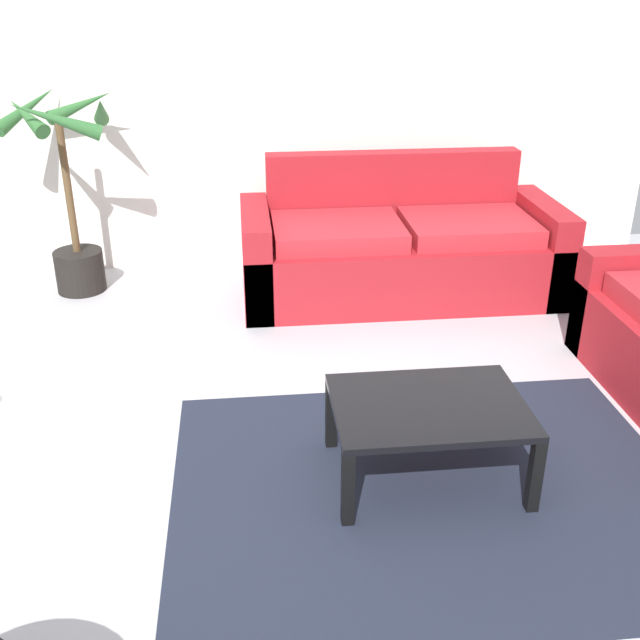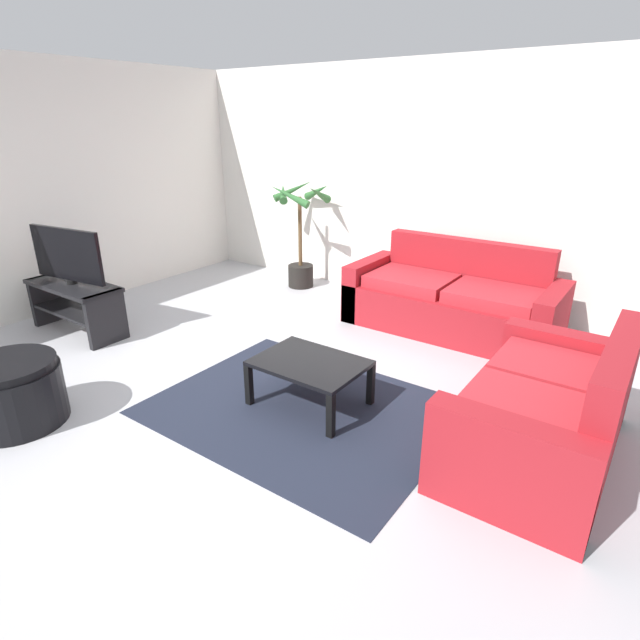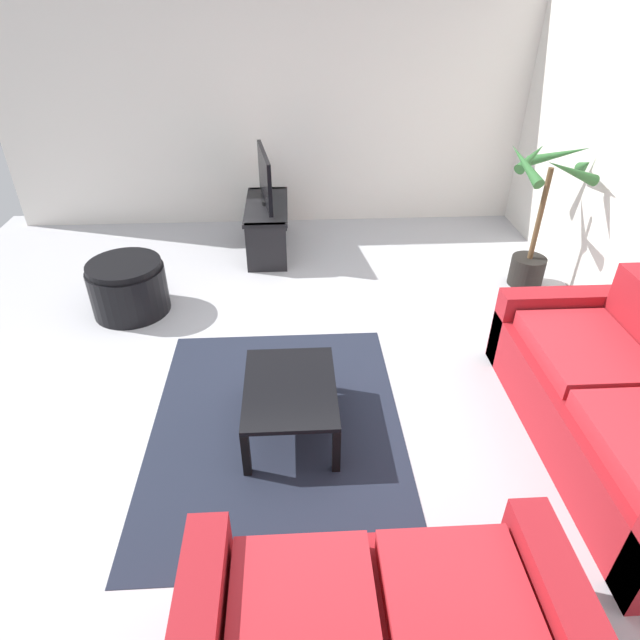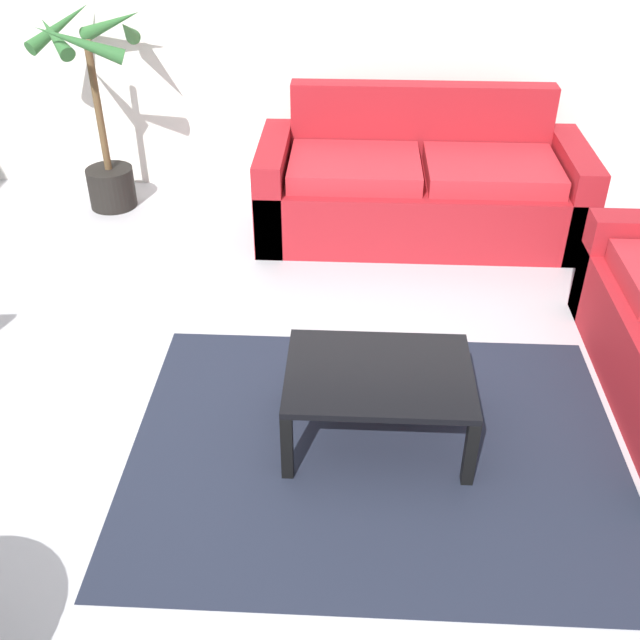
{
  "view_description": "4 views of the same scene",
  "coord_description": "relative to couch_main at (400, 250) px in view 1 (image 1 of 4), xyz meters",
  "views": [
    {
      "loc": [
        -0.08,
        -2.42,
        2.02
      ],
      "look_at": [
        0.23,
        0.41,
        0.69
      ],
      "focal_mm": 41.89,
      "sensor_mm": 36.0,
      "label": 1
    },
    {
      "loc": [
        2.74,
        -2.57,
        2.09
      ],
      "look_at": [
        0.58,
        0.47,
        0.6
      ],
      "focal_mm": 28.62,
      "sensor_mm": 36.0,
      "label": 2
    },
    {
      "loc": [
        3.32,
        0.26,
        2.61
      ],
      "look_at": [
        0.13,
        0.43,
        0.52
      ],
      "focal_mm": 29.88,
      "sensor_mm": 36.0,
      "label": 3
    },
    {
      "loc": [
        0.54,
        -2.33,
        2.36
      ],
      "look_at": [
        0.39,
        0.54,
        0.4
      ],
      "focal_mm": 41.69,
      "sensor_mm": 36.0,
      "label": 4
    }
  ],
  "objects": [
    {
      "name": "ground_plane",
      "position": [
        -0.97,
        -2.28,
        -0.3
      ],
      "size": [
        6.6,
        6.6,
        0.0
      ],
      "primitive_type": "plane",
      "color": "#B2B2B7"
    },
    {
      "name": "potted_palm",
      "position": [
        -2.18,
        0.27,
        0.33
      ],
      "size": [
        0.77,
        0.76,
        1.36
      ],
      "color": "black",
      "rests_on": "ground"
    },
    {
      "name": "coffee_table",
      "position": [
        -0.31,
        -2.08,
        0.02
      ],
      "size": [
        0.82,
        0.6,
        0.37
      ],
      "color": "black",
      "rests_on": "ground"
    },
    {
      "name": "wall_back",
      "position": [
        -0.97,
        0.72,
        1.05
      ],
      "size": [
        6.0,
        0.06,
        2.7
      ],
      "primitive_type": "cube",
      "color": "silver",
      "rests_on": "ground"
    },
    {
      "name": "area_rug",
      "position": [
        -0.31,
        -2.18,
        -0.3
      ],
      "size": [
        2.2,
        1.7,
        0.01
      ],
      "primitive_type": "cube",
      "color": "#1E2333",
      "rests_on": "ground"
    },
    {
      "name": "couch_main",
      "position": [
        0.0,
        0.0,
        0.0
      ],
      "size": [
        2.12,
        0.9,
        0.9
      ],
      "color": "maroon",
      "rests_on": "ground"
    }
  ]
}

